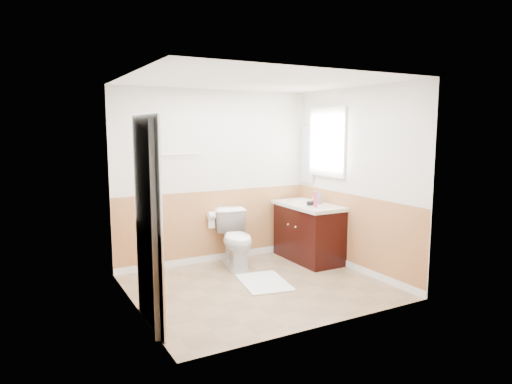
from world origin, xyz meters
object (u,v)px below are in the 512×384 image
lotion_bottle (316,200)px  soap_dispenser (318,197)px  vanity_cabinet (309,234)px  toilet (236,239)px  bath_mat (264,282)px

lotion_bottle → soap_dispenser: 0.32m
vanity_cabinet → lotion_bottle: 0.64m
lotion_bottle → vanity_cabinet: bearing=71.4°
vanity_cabinet → soap_dispenser: 0.57m
toilet → soap_dispenser: bearing=-2.5°
vanity_cabinet → soap_dispenser: bearing=-28.5°
toilet → soap_dispenser: 1.36m
bath_mat → vanity_cabinet: (1.10, 0.58, 0.39)m
lotion_bottle → soap_dispenser: (0.22, 0.23, -0.01)m
bath_mat → lotion_bottle: bearing=16.0°
bath_mat → lotion_bottle: (1.00, 0.29, 0.95)m
lotion_bottle → soap_dispenser: bearing=46.4°
bath_mat → soap_dispenser: size_ratio=3.97×
vanity_cabinet → lotion_bottle: size_ratio=5.00×
bath_mat → toilet: bearing=90.0°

